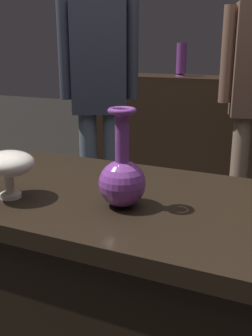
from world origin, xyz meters
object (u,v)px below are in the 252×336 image
at_px(vase_centerpiece, 122,177).
at_px(shelf_vase_center, 245,72).
at_px(vase_tall_behind, 8,165).
at_px(shelf_vase_left, 181,60).
at_px(visitor_near_left, 99,85).

bearing_deg(vase_centerpiece, shelf_vase_center, 90.29).
relative_size(vase_tall_behind, shelf_vase_center, 1.02).
bearing_deg(shelf_vase_left, shelf_vase_center, -5.25).
relative_size(vase_centerpiece, shelf_vase_center, 1.83).
distance_m(vase_centerpiece, visitor_near_left, 1.39).
relative_size(vase_centerpiece, vase_tall_behind, 1.79).
bearing_deg(vase_centerpiece, shelf_vase_left, 103.08).
bearing_deg(shelf_vase_center, shelf_vase_left, 174.75).
height_order(vase_tall_behind, shelf_vase_left, shelf_vase_left).
bearing_deg(vase_tall_behind, visitor_near_left, 106.52).
distance_m(vase_centerpiece, shelf_vase_center, 2.24).
bearing_deg(vase_centerpiece, vase_tall_behind, -166.40).
height_order(vase_centerpiece, shelf_vase_center, shelf_vase_center).
height_order(shelf_vase_left, visitor_near_left, visitor_near_left).
distance_m(vase_centerpiece, shelf_vase_left, 2.36).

